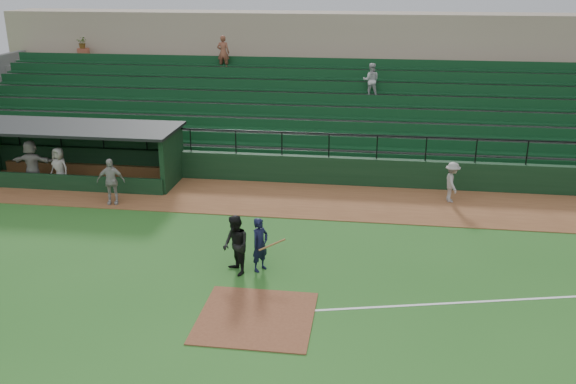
# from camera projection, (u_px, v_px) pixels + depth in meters

# --- Properties ---
(ground) EXTENTS (90.00, 90.00, 0.00)m
(ground) POSITION_uv_depth(u_px,v_px,m) (263.00, 299.00, 17.26)
(ground) COLOR #23591D
(ground) RESTS_ON ground
(warning_track) EXTENTS (40.00, 4.00, 0.03)m
(warning_track) POSITION_uv_depth(u_px,v_px,m) (299.00, 200.00, 24.72)
(warning_track) COLOR brown
(warning_track) RESTS_ON ground
(home_plate_dirt) EXTENTS (3.00, 3.00, 0.03)m
(home_plate_dirt) POSITION_uv_depth(u_px,v_px,m) (256.00, 317.00, 16.32)
(home_plate_dirt) COLOR brown
(home_plate_dirt) RESTS_ON ground
(foul_line) EXTENTS (17.49, 4.44, 0.01)m
(foul_line) POSITION_uv_depth(u_px,v_px,m) (553.00, 298.00, 17.32)
(foul_line) COLOR white
(foul_line) RESTS_ON ground
(stadium_structure) EXTENTS (38.00, 13.08, 6.40)m
(stadium_structure) POSITION_uv_depth(u_px,v_px,m) (319.00, 101.00, 31.85)
(stadium_structure) COLOR black
(stadium_structure) RESTS_ON ground
(dugout) EXTENTS (8.90, 3.20, 2.42)m
(dugout) POSITION_uv_depth(u_px,v_px,m) (81.00, 148.00, 27.03)
(dugout) COLOR black
(dugout) RESTS_ON ground
(batter_at_plate) EXTENTS (1.13, 0.74, 1.68)m
(batter_at_plate) POSITION_uv_depth(u_px,v_px,m) (260.00, 245.00, 18.67)
(batter_at_plate) COLOR black
(batter_at_plate) RESTS_ON ground
(umpire) EXTENTS (1.09, 1.13, 1.83)m
(umpire) POSITION_uv_depth(u_px,v_px,m) (236.00, 245.00, 18.44)
(umpire) COLOR black
(umpire) RESTS_ON ground
(runner) EXTENTS (0.72, 1.10, 1.60)m
(runner) POSITION_uv_depth(u_px,v_px,m) (452.00, 182.00, 24.25)
(runner) COLOR gray
(runner) RESTS_ON warning_track
(dugout_player_a) EXTENTS (1.14, 0.66, 1.82)m
(dugout_player_a) POSITION_uv_depth(u_px,v_px,m) (111.00, 181.00, 24.00)
(dugout_player_a) COLOR #A7A29C
(dugout_player_a) RESTS_ON warning_track
(dugout_player_b) EXTENTS (0.97, 0.76, 1.74)m
(dugout_player_b) POSITION_uv_depth(u_px,v_px,m) (60.00, 168.00, 25.76)
(dugout_player_b) COLOR gray
(dugout_player_b) RESTS_ON warning_track
(dugout_player_c) EXTENTS (1.87, 0.71, 1.98)m
(dugout_player_c) POSITION_uv_depth(u_px,v_px,m) (32.00, 163.00, 25.99)
(dugout_player_c) COLOR gray
(dugout_player_c) RESTS_ON warning_track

